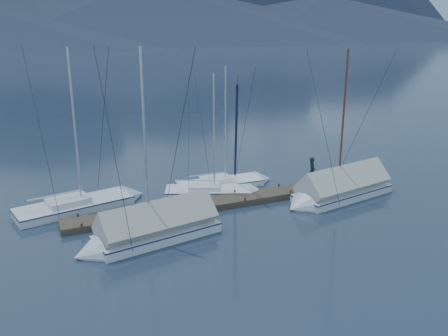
{
  "coord_description": "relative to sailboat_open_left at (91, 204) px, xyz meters",
  "views": [
    {
      "loc": [
        -10.2,
        -21.28,
        9.93
      ],
      "look_at": [
        0.0,
        2.0,
        2.2
      ],
      "focal_mm": 38.0,
      "sensor_mm": 36.0,
      "label": 1
    }
  ],
  "objects": [
    {
      "name": "sailboat_open_mid",
      "position": [
        7.58,
        -1.15,
        -0.03
      ],
      "size": [
        6.26,
        3.92,
        8.03
      ],
      "color": "silver",
      "rests_on": "ground"
    },
    {
      "name": "ground",
      "position": [
        7.04,
        -4.77,
        -0.17
      ],
      "size": [
        1000.0,
        1000.0,
        0.0
      ],
      "primitive_type": "plane",
      "color": "#162233",
      "rests_on": "ground"
    },
    {
      "name": "dock",
      "position": [
        7.04,
        -2.77,
        -0.06
      ],
      "size": [
        18.0,
        1.5,
        0.54
      ],
      "color": "#382D23",
      "rests_on": "ground"
    },
    {
      "name": "sailboat_covered_far",
      "position": [
        1.75,
        -5.67,
        0.32
      ],
      "size": [
        7.36,
        3.46,
        9.95
      ],
      "color": "silver",
      "rests_on": "ground"
    },
    {
      "name": "sailboat_open_right",
      "position": [
        8.88,
        0.18,
        -0.02
      ],
      "size": [
        6.34,
        2.71,
        8.32
      ],
      "color": "white",
      "rests_on": "ground"
    },
    {
      "name": "mooring_posts",
      "position": [
        6.54,
        -2.77,
        0.18
      ],
      "size": [
        15.12,
        1.52,
        0.35
      ],
      "color": "#382D23",
      "rests_on": "ground"
    },
    {
      "name": "person",
      "position": [
        13.04,
        -2.65,
        1.06
      ],
      "size": [
        0.6,
        0.75,
        1.78
      ],
      "primitive_type": "imported",
      "rotation": [
        0.0,
        0.0,
        1.27
      ],
      "color": "black",
      "rests_on": "dock"
    },
    {
      "name": "sailboat_open_left",
      "position": [
        0.0,
        0.0,
        0.0
      ],
      "size": [
        7.62,
        3.67,
        9.72
      ],
      "color": "silver",
      "rests_on": "ground"
    },
    {
      "name": "sailboat_covered_near",
      "position": [
        13.52,
        -4.52,
        0.31
      ],
      "size": [
        7.69,
        3.67,
        9.62
      ],
      "color": "silver",
      "rests_on": "ground"
    }
  ]
}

